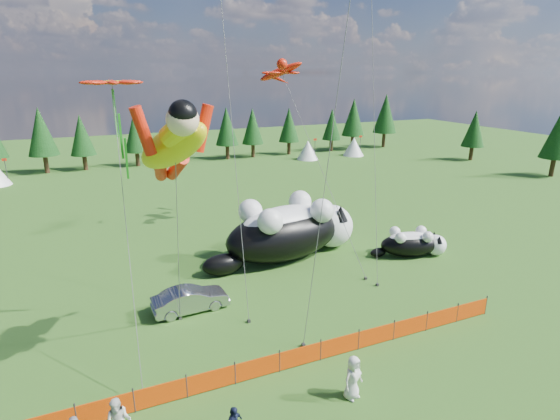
# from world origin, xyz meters

# --- Properties ---
(ground) EXTENTS (160.00, 160.00, 0.00)m
(ground) POSITION_xyz_m (0.00, 0.00, 0.00)
(ground) COLOR #14390A
(ground) RESTS_ON ground
(safety_fence) EXTENTS (22.06, 0.06, 1.10)m
(safety_fence) POSITION_xyz_m (0.00, -3.00, 0.50)
(safety_fence) COLOR #262626
(safety_fence) RESTS_ON ground
(tree_line) EXTENTS (90.00, 4.00, 8.00)m
(tree_line) POSITION_xyz_m (0.00, 45.00, 4.00)
(tree_line) COLOR black
(tree_line) RESTS_ON ground
(festival_tents) EXTENTS (50.00, 3.20, 2.80)m
(festival_tents) POSITION_xyz_m (11.00, 40.00, 1.40)
(festival_tents) COLOR white
(festival_tents) RESTS_ON ground
(cat_large) EXTENTS (11.77, 5.58, 4.27)m
(cat_large) POSITION_xyz_m (4.64, 8.13, 2.03)
(cat_large) COLOR black
(cat_large) RESTS_ON ground
(cat_small) EXTENTS (5.36, 3.13, 1.99)m
(cat_small) POSITION_xyz_m (12.60, 4.90, 0.95)
(cat_small) COLOR black
(cat_small) RESTS_ON ground
(car) EXTENTS (4.16, 1.67, 1.34)m
(car) POSITION_xyz_m (-3.42, 3.61, 0.67)
(car) COLOR #A4A4A8
(car) RESTS_ON ground
(spectator_e) EXTENTS (1.04, 0.83, 1.86)m
(spectator_e) POSITION_xyz_m (1.04, -5.57, 0.93)
(spectator_e) COLOR silver
(spectator_e) RESTS_ON ground
(superhero_kite) EXTENTS (5.88, 6.68, 12.05)m
(superhero_kite) POSITION_xyz_m (-4.47, -0.64, 9.69)
(superhero_kite) COLOR yellow
(superhero_kite) RESTS_ON ground
(gecko_kite) EXTENTS (5.55, 14.55, 16.99)m
(gecko_kite) POSITION_xyz_m (6.67, 14.66, 12.46)
(gecko_kite) COLOR red
(gecko_kite) RESTS_ON ground
(flower_kite) EXTENTS (3.09, 7.24, 13.12)m
(flower_kite) POSITION_xyz_m (-6.23, 2.80, 11.83)
(flower_kite) COLOR red
(flower_kite) RESTS_ON ground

